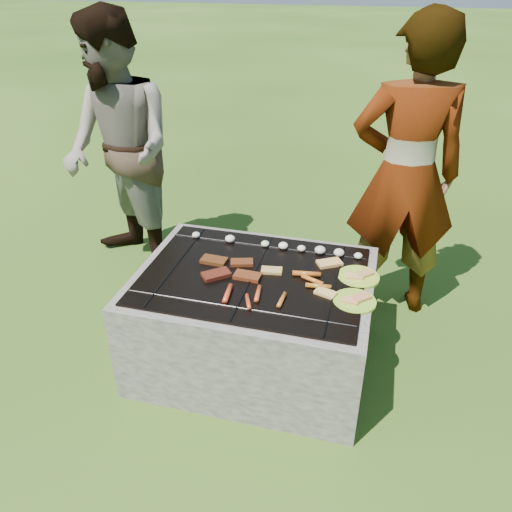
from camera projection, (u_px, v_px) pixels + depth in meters
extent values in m
plane|color=#244511|center=(254.00, 358.00, 3.06)|extent=(60.00, 60.00, 0.00)
cube|color=gray|center=(270.00, 282.00, 3.25)|extent=(1.30, 0.18, 0.60)
cube|color=#9F988D|center=(233.00, 367.00, 2.56)|extent=(1.30, 0.18, 0.60)
cube|color=#A0978E|center=(165.00, 305.00, 3.03)|extent=(0.18, 0.64, 0.60)
cube|color=gray|center=(351.00, 335.00, 2.78)|extent=(0.18, 0.64, 0.60)
cube|color=black|center=(254.00, 327.00, 2.94)|extent=(0.94, 0.64, 0.48)
sphere|color=#FF5914|center=(254.00, 297.00, 2.82)|extent=(0.10, 0.10, 0.10)
cube|color=black|center=(254.00, 275.00, 2.75)|extent=(1.20, 0.90, 0.01)
cylinder|color=black|center=(178.00, 263.00, 2.85)|extent=(0.01, 0.88, 0.01)
cylinder|color=black|center=(254.00, 274.00, 2.75)|extent=(0.01, 0.88, 0.01)
cylinder|color=black|center=(335.00, 286.00, 2.65)|extent=(0.01, 0.88, 0.01)
cylinder|color=black|center=(237.00, 308.00, 2.48)|extent=(1.18, 0.01, 0.01)
cylinder|color=black|center=(267.00, 247.00, 3.01)|extent=(1.18, 0.01, 0.01)
ellipsoid|color=beige|center=(196.00, 235.00, 3.11)|extent=(0.05, 0.05, 0.04)
ellipsoid|color=white|center=(230.00, 239.00, 3.06)|extent=(0.06, 0.06, 0.04)
ellipsoid|color=white|center=(265.00, 244.00, 3.01)|extent=(0.05, 0.05, 0.04)
ellipsoid|color=white|center=(283.00, 246.00, 2.98)|extent=(0.06, 0.06, 0.04)
ellipsoid|color=silver|center=(301.00, 248.00, 2.96)|extent=(0.05, 0.05, 0.04)
ellipsoid|color=beige|center=(320.00, 250.00, 2.93)|extent=(0.06, 0.06, 0.05)
ellipsoid|color=beige|center=(339.00, 253.00, 2.91)|extent=(0.06, 0.06, 0.04)
ellipsoid|color=white|center=(358.00, 256.00, 2.89)|extent=(0.05, 0.05, 0.03)
cube|color=brown|center=(214.00, 260.00, 2.85)|extent=(0.15, 0.09, 0.02)
cube|color=brown|center=(242.00, 262.00, 2.84)|extent=(0.14, 0.11, 0.02)
cube|color=maroon|center=(216.00, 274.00, 2.72)|extent=(0.17, 0.16, 0.02)
cube|color=#973E1B|center=(248.00, 276.00, 2.71)|extent=(0.15, 0.09, 0.02)
cylinder|color=#BF671F|center=(307.00, 274.00, 2.72)|extent=(0.16, 0.05, 0.03)
cylinder|color=orange|center=(312.00, 280.00, 2.67)|extent=(0.13, 0.07, 0.02)
cylinder|color=orange|center=(318.00, 286.00, 2.62)|extent=(0.14, 0.04, 0.03)
cylinder|color=#D55123|center=(258.00, 294.00, 2.56)|extent=(0.04, 0.13, 0.02)
cylinder|color=#C55720|center=(282.00, 300.00, 2.52)|extent=(0.03, 0.12, 0.02)
cylinder|color=#D14A22|center=(228.00, 293.00, 2.56)|extent=(0.04, 0.15, 0.03)
cylinder|color=red|center=(248.00, 302.00, 2.50)|extent=(0.07, 0.12, 0.02)
cube|color=tan|center=(272.00, 270.00, 2.77)|extent=(0.13, 0.09, 0.02)
cube|color=#EECC79|center=(326.00, 293.00, 2.58)|extent=(0.12, 0.10, 0.01)
cube|color=#D5C06D|center=(329.00, 263.00, 2.83)|extent=(0.16, 0.14, 0.02)
cylinder|color=yellow|center=(358.00, 277.00, 2.73)|extent=(0.26, 0.26, 0.01)
cube|color=tan|center=(354.00, 276.00, 2.71)|extent=(0.10, 0.07, 0.02)
cube|color=tan|center=(364.00, 274.00, 2.73)|extent=(0.11, 0.11, 0.02)
cylinder|color=yellow|center=(354.00, 301.00, 2.54)|extent=(0.26, 0.26, 0.01)
cube|color=#F8BD7E|center=(350.00, 301.00, 2.52)|extent=(0.08, 0.06, 0.01)
cube|color=tan|center=(361.00, 298.00, 2.54)|extent=(0.11, 0.11, 0.02)
imported|color=#A5948A|center=(405.00, 176.00, 3.08)|extent=(0.77, 0.58, 1.91)
imported|color=#A5998A|center=(119.00, 151.00, 3.53)|extent=(1.16, 1.12, 1.88)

